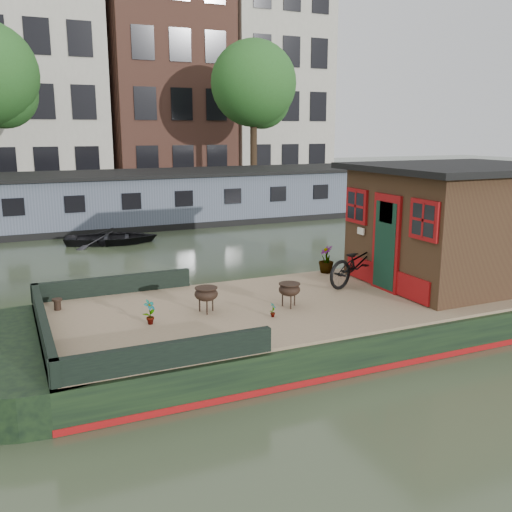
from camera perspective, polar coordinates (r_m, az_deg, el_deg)
name	(u,v)px	position (r m, az deg, el deg)	size (l,w,h in m)	color
ground	(365,324)	(11.53, 10.81, -6.71)	(120.00, 120.00, 0.00)	#313F28
houseboat_hull	(306,320)	(10.76, 4.99, -6.38)	(14.01, 4.02, 0.60)	black
houseboat_deck	(366,294)	(11.34, 10.94, -3.72)	(11.80, 3.80, 0.05)	#8E7558
bow_bulwark	(100,318)	(9.43, -15.32, -6.01)	(3.00, 4.00, 0.35)	black
cabin	(457,223)	(12.44, 19.48, 3.13)	(4.00, 3.50, 2.42)	black
bicycle	(358,262)	(11.80, 10.19, -0.60)	(0.61, 1.76, 0.93)	black
potted_plant_a	(150,312)	(9.45, -10.58, -5.53)	(0.22, 0.15, 0.41)	#A05A2D
potted_plant_d	(326,259)	(12.70, 7.04, -0.32)	(0.34, 0.34, 0.61)	#9E302B
potted_plant_e	(273,310)	(9.66, 1.70, -5.39)	(0.14, 0.09, 0.26)	maroon
brazier_front	(206,300)	(9.92, -4.99, -4.38)	(0.42, 0.42, 0.45)	black
brazier_rear	(289,295)	(10.20, 3.36, -3.92)	(0.41, 0.41, 0.44)	black
bollard_port	(57,304)	(10.64, -19.24, -4.59)	(0.18, 0.18, 0.20)	black
bollard_stbd	(138,355)	(8.02, -11.71, -9.67)	(0.18, 0.18, 0.21)	black
dinghy	(112,234)	(19.87, -14.25, 2.15)	(2.18, 3.06, 0.63)	black
far_houseboat	(170,199)	(23.90, -8.62, 5.67)	(20.40, 4.40, 2.11)	#4E5669
quay	(136,195)	(30.24, -11.93, 5.95)	(60.00, 6.00, 0.90)	#47443F
townhouse_row	(107,59)	(37.19, -14.67, 18.50)	(27.25, 8.00, 16.50)	brown
tree_right	(256,88)	(30.68, -0.05, 16.49)	(4.40, 4.40, 7.40)	#332316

